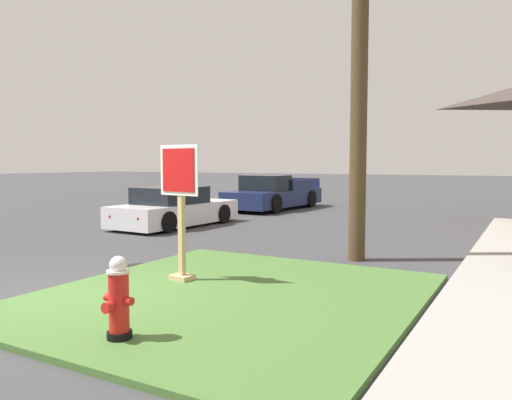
# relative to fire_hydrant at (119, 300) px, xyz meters

# --- Properties ---
(ground_plane) EXTENTS (160.00, 160.00, 0.00)m
(ground_plane) POSITION_rel_fire_hydrant_xyz_m (-2.09, 0.92, -0.51)
(ground_plane) COLOR #3D3D3F
(grass_corner_patch) EXTENTS (5.21, 5.75, 0.08)m
(grass_corner_patch) POSITION_rel_fire_hydrant_xyz_m (0.06, 2.16, -0.47)
(grass_corner_patch) COLOR #477033
(grass_corner_patch) RESTS_ON ground
(fire_hydrant) EXTENTS (0.38, 0.34, 0.91)m
(fire_hydrant) POSITION_rel_fire_hydrant_xyz_m (0.00, 0.00, 0.00)
(fire_hydrant) COLOR black
(fire_hydrant) RESTS_ON grass_corner_patch
(stop_sign) EXTENTS (0.81, 0.32, 2.21)m
(stop_sign) POSITION_rel_fire_hydrant_xyz_m (-1.10, 2.50, 0.69)
(stop_sign) COLOR tan
(stop_sign) RESTS_ON grass_corner_patch
(manhole_cover) EXTENTS (0.70, 0.70, 0.02)m
(manhole_cover) POSITION_rel_fire_hydrant_xyz_m (-2.62, 3.19, -0.50)
(manhole_cover) COLOR black
(manhole_cover) RESTS_ON ground
(parked_sedan_white) EXTENTS (2.07, 4.49, 1.25)m
(parked_sedan_white) POSITION_rel_fire_hydrant_xyz_m (-6.00, 8.45, 0.03)
(parked_sedan_white) COLOR silver
(parked_sedan_white) RESTS_ON ground
(pickup_truck_navy) EXTENTS (2.32, 5.49, 1.48)m
(pickup_truck_navy) POSITION_rel_fire_hydrant_xyz_m (-5.89, 15.05, 0.11)
(pickup_truck_navy) COLOR #19234C
(pickup_truck_navy) RESTS_ON ground
(utility_pole) EXTENTS (1.41, 0.34, 9.86)m
(utility_pole) POSITION_rel_fire_hydrant_xyz_m (0.77, 5.90, 4.55)
(utility_pole) COLOR #4C3823
(utility_pole) RESTS_ON ground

